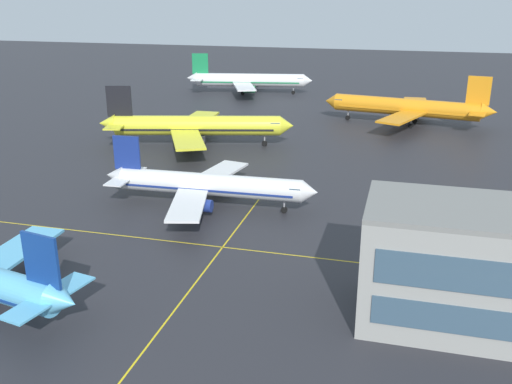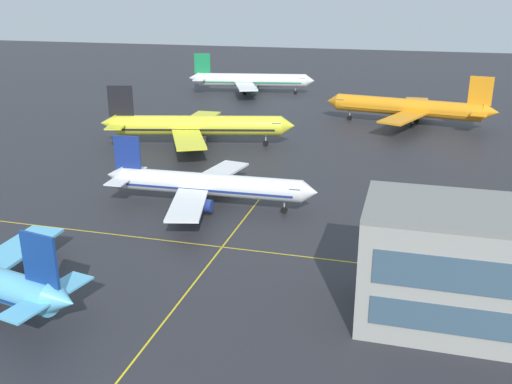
{
  "view_description": "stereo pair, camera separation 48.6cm",
  "coord_description": "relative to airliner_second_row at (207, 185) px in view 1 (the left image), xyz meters",
  "views": [
    {
      "loc": [
        21.76,
        -33.08,
        31.59
      ],
      "look_at": [
        1.43,
        43.21,
        3.82
      ],
      "focal_mm": 40.49,
      "sensor_mm": 36.0,
      "label": 1
    },
    {
      "loc": [
        22.23,
        -32.95,
        31.59
      ],
      "look_at": [
        1.43,
        43.21,
        3.82
      ],
      "focal_mm": 40.49,
      "sensor_mm": 36.0,
      "label": 2
    }
  ],
  "objects": [
    {
      "name": "airliner_second_row",
      "position": [
        0.0,
        0.0,
        0.0
      ],
      "size": [
        33.54,
        28.96,
        10.44
      ],
      "color": "white",
      "rests_on": "ground"
    },
    {
      "name": "airliner_far_right_stand",
      "position": [
        -21.41,
        99.89,
        0.71
      ],
      "size": [
        40.2,
        34.22,
        12.53
      ],
      "color": "white",
      "rests_on": "ground"
    },
    {
      "name": "airliner_third_row",
      "position": [
        -14.62,
        33.88,
        0.81
      ],
      "size": [
        40.8,
        34.72,
        12.82
      ],
      "color": "yellow",
      "rests_on": "ground"
    },
    {
      "name": "taxiway_markings",
      "position": [
        6.85,
        -30.36,
        -3.56
      ],
      "size": [
        113.08,
        74.19,
        0.01
      ],
      "color": "yellow",
      "rests_on": "ground"
    },
    {
      "name": "airliner_far_left_stand",
      "position": [
        28.43,
        65.98,
        0.83
      ],
      "size": [
        41.34,
        35.25,
        12.87
      ],
      "color": "orange",
      "rests_on": "ground"
    }
  ]
}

